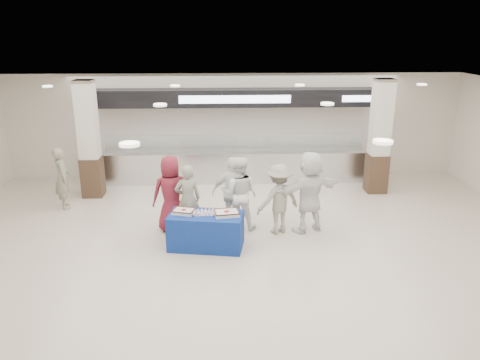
{
  "coord_description": "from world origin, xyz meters",
  "views": [
    {
      "loc": [
        -0.44,
        -8.37,
        4.44
      ],
      "look_at": [
        -0.01,
        1.6,
        1.23
      ],
      "focal_mm": 35.0,
      "sensor_mm": 36.0,
      "label": 1
    }
  ],
  "objects_px": {
    "chef_short": "(234,193)",
    "soldier_b": "(278,199)",
    "soldier_a": "(188,199)",
    "cupcake_tray": "(204,213)",
    "display_table": "(206,231)",
    "civilian_white": "(310,192)",
    "chef_tall": "(239,193)",
    "sheet_cake_right": "(227,213)",
    "soldier_bg": "(62,178)",
    "sheet_cake_left": "(184,211)",
    "civilian_maroon": "(171,194)"
  },
  "relations": [
    {
      "from": "soldier_a",
      "to": "chef_short",
      "type": "xyz_separation_m",
      "value": [
        1.04,
        0.19,
        0.05
      ]
    },
    {
      "from": "sheet_cake_right",
      "to": "soldier_bg",
      "type": "height_order",
      "value": "soldier_bg"
    },
    {
      "from": "soldier_a",
      "to": "cupcake_tray",
      "type": "bearing_deg",
      "value": 104.27
    },
    {
      "from": "civilian_maroon",
      "to": "chef_short",
      "type": "bearing_deg",
      "value": 165.5
    },
    {
      "from": "display_table",
      "to": "chef_short",
      "type": "xyz_separation_m",
      "value": [
        0.62,
        0.98,
        0.49
      ]
    },
    {
      "from": "soldier_a",
      "to": "civilian_white",
      "type": "distance_m",
      "value": 2.76
    },
    {
      "from": "civilian_maroon",
      "to": "chef_short",
      "type": "relative_size",
      "value": 1.03
    },
    {
      "from": "sheet_cake_left",
      "to": "chef_short",
      "type": "relative_size",
      "value": 0.3
    },
    {
      "from": "sheet_cake_right",
      "to": "chef_tall",
      "type": "relative_size",
      "value": 0.32
    },
    {
      "from": "display_table",
      "to": "chef_short",
      "type": "bearing_deg",
      "value": 67.07
    },
    {
      "from": "soldier_a",
      "to": "sheet_cake_right",
      "type": "bearing_deg",
      "value": 123.26
    },
    {
      "from": "civilian_white",
      "to": "display_table",
      "type": "bearing_deg",
      "value": -5.93
    },
    {
      "from": "civilian_white",
      "to": "soldier_bg",
      "type": "xyz_separation_m",
      "value": [
        -6.08,
        1.75,
        -0.14
      ]
    },
    {
      "from": "chef_short",
      "to": "soldier_b",
      "type": "relative_size",
      "value": 1.06
    },
    {
      "from": "civilian_white",
      "to": "soldier_b",
      "type": "bearing_deg",
      "value": -19.17
    },
    {
      "from": "display_table",
      "to": "chef_tall",
      "type": "height_order",
      "value": "chef_tall"
    },
    {
      "from": "soldier_a",
      "to": "soldier_b",
      "type": "distance_m",
      "value": 2.05
    },
    {
      "from": "chef_short",
      "to": "soldier_bg",
      "type": "distance_m",
      "value": 4.63
    },
    {
      "from": "chef_tall",
      "to": "soldier_b",
      "type": "bearing_deg",
      "value": 169.37
    },
    {
      "from": "sheet_cake_left",
      "to": "soldier_a",
      "type": "xyz_separation_m",
      "value": [
        0.04,
        0.7,
        0.01
      ]
    },
    {
      "from": "cupcake_tray",
      "to": "civilian_maroon",
      "type": "distance_m",
      "value": 1.22
    },
    {
      "from": "cupcake_tray",
      "to": "display_table",
      "type": "bearing_deg",
      "value": -32.87
    },
    {
      "from": "sheet_cake_right",
      "to": "chef_short",
      "type": "bearing_deg",
      "value": 80.31
    },
    {
      "from": "civilian_white",
      "to": "chef_short",
      "type": "bearing_deg",
      "value": -31.21
    },
    {
      "from": "display_table",
      "to": "civilian_maroon",
      "type": "bearing_deg",
      "value": 139.08
    },
    {
      "from": "soldier_a",
      "to": "soldier_b",
      "type": "relative_size",
      "value": 0.99
    },
    {
      "from": "civilian_white",
      "to": "soldier_a",
      "type": "bearing_deg",
      "value": -24.66
    },
    {
      "from": "soldier_b",
      "to": "chef_short",
      "type": "bearing_deg",
      "value": -40.35
    },
    {
      "from": "cupcake_tray",
      "to": "civilian_maroon",
      "type": "bearing_deg",
      "value": 129.08
    },
    {
      "from": "chef_tall",
      "to": "soldier_b",
      "type": "distance_m",
      "value": 0.93
    },
    {
      "from": "sheet_cake_right",
      "to": "chef_tall",
      "type": "xyz_separation_m",
      "value": [
        0.3,
        1.06,
        0.06
      ]
    },
    {
      "from": "soldier_b",
      "to": "civilian_white",
      "type": "relative_size",
      "value": 0.86
    },
    {
      "from": "sheet_cake_left",
      "to": "civilian_maroon",
      "type": "relative_size",
      "value": 0.3
    },
    {
      "from": "civilian_maroon",
      "to": "soldier_b",
      "type": "bearing_deg",
      "value": 158.83
    },
    {
      "from": "chef_short",
      "to": "soldier_b",
      "type": "xyz_separation_m",
      "value": [
        1.0,
        -0.28,
        -0.05
      ]
    },
    {
      "from": "display_table",
      "to": "sheet_cake_right",
      "type": "xyz_separation_m",
      "value": [
        0.44,
        -0.06,
        0.43
      ]
    },
    {
      "from": "sheet_cake_left",
      "to": "cupcake_tray",
      "type": "xyz_separation_m",
      "value": [
        0.42,
        -0.07,
        -0.02
      ]
    },
    {
      "from": "display_table",
      "to": "soldier_a",
      "type": "bearing_deg",
      "value": 127.4
    },
    {
      "from": "soldier_b",
      "to": "soldier_bg",
      "type": "distance_m",
      "value": 5.67
    },
    {
      "from": "chef_short",
      "to": "soldier_bg",
      "type": "relative_size",
      "value": 1.07
    },
    {
      "from": "sheet_cake_left",
      "to": "sheet_cake_right",
      "type": "bearing_deg",
      "value": -9.51
    },
    {
      "from": "sheet_cake_left",
      "to": "soldier_bg",
      "type": "xyz_separation_m",
      "value": [
        -3.29,
        2.42,
        0.01
      ]
    },
    {
      "from": "display_table",
      "to": "soldier_bg",
      "type": "height_order",
      "value": "soldier_bg"
    },
    {
      "from": "sheet_cake_left",
      "to": "civilian_white",
      "type": "bearing_deg",
      "value": 13.42
    },
    {
      "from": "sheet_cake_right",
      "to": "civilian_maroon",
      "type": "xyz_separation_m",
      "value": [
        -1.25,
        1.02,
        0.08
      ]
    },
    {
      "from": "cupcake_tray",
      "to": "chef_tall",
      "type": "height_order",
      "value": "chef_tall"
    },
    {
      "from": "sheet_cake_left",
      "to": "civilian_white",
      "type": "xyz_separation_m",
      "value": [
        2.8,
        0.67,
        0.15
      ]
    },
    {
      "from": "chef_tall",
      "to": "soldier_bg",
      "type": "distance_m",
      "value": 4.74
    },
    {
      "from": "sheet_cake_left",
      "to": "chef_tall",
      "type": "height_order",
      "value": "chef_tall"
    },
    {
      "from": "sheet_cake_left",
      "to": "civilian_white",
      "type": "relative_size",
      "value": 0.28
    }
  ]
}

